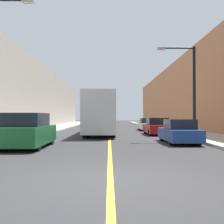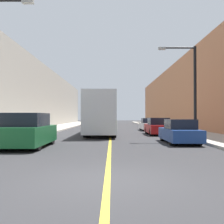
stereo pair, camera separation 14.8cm
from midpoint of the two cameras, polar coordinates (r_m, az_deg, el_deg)
name	(u,v)px [view 2 (the right image)]	position (r m, az deg, el deg)	size (l,w,h in m)	color
ground_plane	(107,181)	(6.92, -0.52, -14.73)	(200.00, 200.00, 0.00)	#2D2D30
sidewalk_left	(57,127)	(37.51, -11.67, -3.31)	(3.85, 72.00, 0.16)	#B2AA9E
sidewalk_right	(164,127)	(37.49, 11.28, -3.32)	(3.85, 72.00, 0.16)	#B2AA9E
building_row_left	(30,96)	(38.56, -17.39, 3.32)	(4.00, 72.00, 8.96)	gray
building_row_right	(191,94)	(38.55, 17.00, 3.77)	(4.00, 72.00, 9.56)	#B2724C
road_center_line	(111,128)	(36.75, -0.20, -3.50)	(0.16, 72.00, 0.01)	gold
bus	(101,113)	(23.37, -2.22, -0.30)	(2.53, 10.14, 3.58)	silver
parked_suv_left	(27,131)	(14.54, -17.66, -4.06)	(2.04, 4.63, 1.82)	#145128
car_right_near	(179,132)	(16.61, 14.61, -4.30)	(1.79, 4.33, 1.47)	navy
car_right_mid	(157,127)	(23.76, 10.01, -3.25)	(1.88, 4.52, 1.51)	maroon
car_right_far	(148,125)	(30.68, 8.02, -2.79)	(1.81, 4.29, 1.44)	silver
street_lamp_right	(191,85)	(18.85, 16.95, 5.73)	(2.63, 0.24, 6.30)	black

